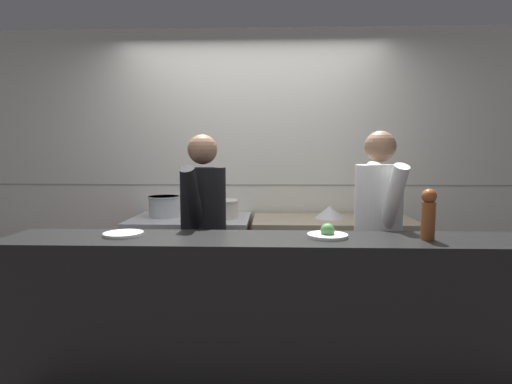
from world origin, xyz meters
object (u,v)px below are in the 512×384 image
at_px(stock_pot, 164,206).
at_px(sauce_pot, 221,208).
at_px(oven_range, 191,267).
at_px(plated_dish_appetiser, 327,234).
at_px(chef_head_cook, 204,233).
at_px(plated_dish_main, 123,234).
at_px(chefs_knife, 372,220).
at_px(pepper_mill, 428,213).
at_px(mixing_bowl_steel, 329,212).
at_px(chef_sous, 378,233).

relative_size(stock_pot, sauce_pot, 0.89).
bearing_deg(stock_pot, oven_range, -6.92).
xyz_separation_m(stock_pot, plated_dish_appetiser, (1.26, -1.21, 0.01)).
bearing_deg(chef_head_cook, plated_dish_main, -114.38).
bearing_deg(chef_head_cook, stock_pot, 134.73).
distance_m(chefs_knife, pepper_mill, 1.15).
height_order(stock_pot, pepper_mill, pepper_mill).
height_order(mixing_bowl_steel, chefs_knife, mixing_bowl_steel).
bearing_deg(sauce_pot, plated_dish_main, -109.93).
distance_m(mixing_bowl_steel, chef_head_cook, 1.19).
bearing_deg(pepper_mill, plated_dish_main, 178.47).
distance_m(oven_range, sauce_pot, 0.59).
bearing_deg(chefs_knife, oven_range, 176.45).
bearing_deg(pepper_mill, sauce_pot, 136.78).
bearing_deg(plated_dish_main, sauce_pot, 70.07).
distance_m(pepper_mill, chef_head_cook, 1.49).
height_order(oven_range, mixing_bowl_steel, mixing_bowl_steel).
distance_m(oven_range, pepper_mill, 2.09).
xyz_separation_m(oven_range, chef_sous, (1.44, -0.64, 0.44)).
distance_m(oven_range, chef_head_cook, 0.79).
bearing_deg(stock_pot, plated_dish_appetiser, -43.86).
relative_size(mixing_bowl_steel, plated_dish_main, 1.16).
distance_m(plated_dish_appetiser, chef_head_cook, 0.98).
bearing_deg(mixing_bowl_steel, sauce_pot, -177.64).
height_order(plated_dish_appetiser, chef_sous, chef_sous).
relative_size(plated_dish_appetiser, chef_sous, 0.14).
bearing_deg(sauce_pot, stock_pot, 176.00).
bearing_deg(chefs_knife, stock_pot, 175.99).
relative_size(sauce_pot, chef_sous, 0.20).
xyz_separation_m(mixing_bowl_steel, plated_dish_main, (-1.36, -1.21, 0.04)).
height_order(chefs_knife, plated_dish_main, plated_dish_main).
bearing_deg(plated_dish_main, mixing_bowl_steel, 41.51).
xyz_separation_m(chefs_knife, plated_dish_appetiser, (-0.53, -1.08, 0.10)).
bearing_deg(mixing_bowl_steel, pepper_mill, -74.31).
bearing_deg(mixing_bowl_steel, oven_range, -178.47).
height_order(chefs_knife, pepper_mill, pepper_mill).
distance_m(stock_pot, chef_head_cook, 0.80).
height_order(oven_range, plated_dish_appetiser, plated_dish_appetiser).
bearing_deg(plated_dish_appetiser, oven_range, 130.79).
bearing_deg(oven_range, pepper_mill, -38.05).
height_order(mixing_bowl_steel, plated_dish_main, same).
relative_size(chefs_knife, chef_head_cook, 0.20).
height_order(chef_head_cook, chef_sous, chef_sous).
distance_m(stock_pot, chefs_knife, 1.79).
xyz_separation_m(plated_dish_main, plated_dish_appetiser, (1.17, -0.00, 0.01)).
distance_m(sauce_pot, chef_sous, 1.34).
height_order(oven_range, stock_pot, stock_pot).
bearing_deg(sauce_pot, plated_dish_appetiser, -57.42).
xyz_separation_m(chefs_knife, chef_head_cook, (-1.33, -0.53, -0.02)).
bearing_deg(plated_dish_appetiser, pepper_mill, -4.40).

